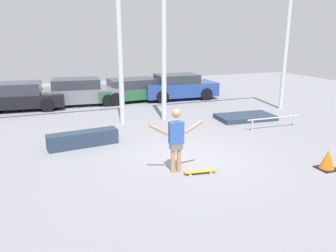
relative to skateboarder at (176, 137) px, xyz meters
name	(u,v)px	position (x,y,z in m)	size (l,w,h in m)	color
ground_plane	(190,159)	(0.74, 0.69, -0.95)	(36.00, 36.00, 0.00)	gray
skateboarder	(176,137)	(0.00, 0.00, 0.00)	(1.42, 0.22, 1.69)	tan
skateboard	(200,171)	(0.54, -0.31, -0.89)	(0.84, 0.33, 0.08)	gold
grind_box	(83,139)	(-2.01, 3.00, -0.71)	(2.22, 0.52, 0.48)	#28384C
manual_pad	(245,117)	(4.90, 4.09, -0.85)	(2.41, 1.33, 0.19)	#28384C
grind_rail	(274,120)	(5.11, 2.52, -0.61)	(2.33, 0.13, 0.44)	#B7BABF
canopy_support_left	(32,29)	(-3.20, 5.27, 2.71)	(6.28, 0.20, 5.90)	silver
canopy_support_right	(230,31)	(4.68, 5.27, 2.71)	(6.28, 0.20, 5.90)	silver
parked_car_black	(20,97)	(-4.12, 9.61, -0.32)	(4.08, 2.15, 1.31)	black
parked_car_grey	(79,92)	(-1.33, 9.84, -0.30)	(4.40, 2.21, 1.34)	slate
parked_car_green	(135,90)	(1.65, 9.83, -0.35)	(4.62, 2.19, 1.21)	#28603D
parked_car_blue	(179,87)	(4.08, 9.46, -0.28)	(4.18, 2.13, 1.38)	#284793
traffic_cone	(328,160)	(3.86, -1.29, -0.69)	(0.49, 0.49, 0.54)	black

